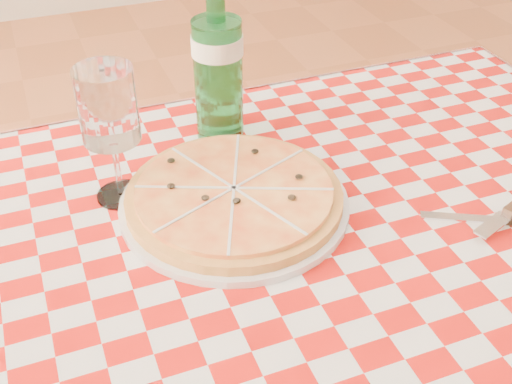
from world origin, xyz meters
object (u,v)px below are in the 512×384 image
at_px(dining_table, 284,301).
at_px(wine_glass, 112,137).
at_px(pizza_plate, 234,195).
at_px(water_bottle, 217,54).

xyz_separation_m(dining_table, wine_glass, (-0.18, 0.20, 0.20)).
relative_size(pizza_plate, water_bottle, 1.13).
bearing_deg(water_bottle, pizza_plate, -102.87).
xyz_separation_m(dining_table, pizza_plate, (-0.03, 0.11, 0.12)).
relative_size(water_bottle, wine_glass, 1.42).
height_order(dining_table, wine_glass, wine_glass).
distance_m(pizza_plate, wine_glass, 0.19).
bearing_deg(pizza_plate, wine_glass, 149.78).
distance_m(dining_table, pizza_plate, 0.17).
distance_m(pizza_plate, water_bottle, 0.24).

